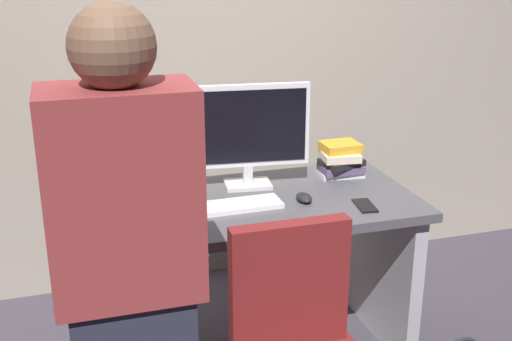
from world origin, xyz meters
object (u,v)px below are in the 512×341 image
object	(u,v)px
desk	(253,252)
mouse	(304,198)
book_stack	(340,160)
cell_phone	(365,206)
cup_near_keyboard	(146,213)
keyboard	(229,207)
person_at_desk	(130,294)
monitor	(248,130)

from	to	relation	value
desk	mouse	bearing A→B (deg)	-19.01
book_stack	desk	bearing A→B (deg)	-159.20
cell_phone	cup_near_keyboard	bearing A→B (deg)	-177.74
cup_near_keyboard	mouse	bearing A→B (deg)	3.71
cup_near_keyboard	keyboard	bearing A→B (deg)	9.19
person_at_desk	book_stack	bearing A→B (deg)	42.04
person_at_desk	keyboard	distance (m)	0.86
monitor	cell_phone	distance (m)	0.59
desk	person_at_desk	distance (m)	1.02
desk	cell_phone	xyz separation A→B (m)	(0.42, -0.19, 0.24)
desk	monitor	xyz separation A→B (m)	(0.03, 0.17, 0.50)
monitor	desk	bearing A→B (deg)	-99.74
person_at_desk	keyboard	bearing A→B (deg)	56.81
desk	cell_phone	size ratio (longest dim) A/B	9.55
desk	keyboard	bearing A→B (deg)	-153.65
mouse	cup_near_keyboard	world-z (taller)	cup_near_keyboard
keyboard	mouse	xyz separation A→B (m)	(0.32, -0.01, 0.01)
monitor	cell_phone	size ratio (longest dim) A/B	3.75
monitor	person_at_desk	bearing A→B (deg)	-123.02
cup_near_keyboard	cell_phone	size ratio (longest dim) A/B	0.63
desk	person_at_desk	bearing A→B (deg)	-127.06
mouse	book_stack	world-z (taller)	book_stack
cup_near_keyboard	book_stack	distance (m)	0.98
monitor	mouse	distance (m)	0.38
monitor	cell_phone	xyz separation A→B (m)	(0.39, -0.36, -0.25)
cell_phone	desk	bearing A→B (deg)	162.88
person_at_desk	mouse	world-z (taller)	person_at_desk
person_at_desk	mouse	bearing A→B (deg)	41.85
mouse	book_stack	bearing A→B (deg)	42.60
desk	cell_phone	bearing A→B (deg)	-24.61
person_at_desk	book_stack	distance (m)	1.43
person_at_desk	monitor	bearing A→B (deg)	56.98
cup_near_keyboard	cell_phone	bearing A→B (deg)	-5.23
monitor	book_stack	xyz separation A→B (m)	(0.44, 0.01, -0.18)
cell_phone	book_stack	bearing A→B (deg)	89.39
keyboard	book_stack	size ratio (longest dim) A/B	2.05
cup_near_keyboard	person_at_desk	bearing A→B (deg)	-100.99
keyboard	cell_phone	distance (m)	0.55
person_at_desk	monitor	distance (m)	1.14
mouse	desk	bearing A→B (deg)	160.99
mouse	monitor	bearing A→B (deg)	125.72
monitor	mouse	xyz separation A→B (m)	(0.17, -0.24, -0.24)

